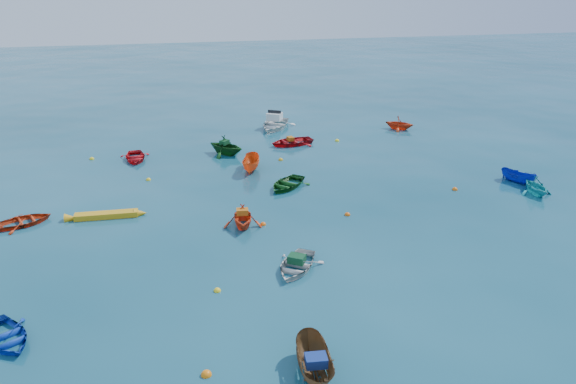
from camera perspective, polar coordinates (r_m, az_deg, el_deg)
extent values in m
plane|color=#0A3C4D|center=(29.33, 2.03, -4.32)|extent=(160.00, 160.00, 0.00)
imported|color=#0D35A7|center=(24.08, -26.69, -13.39)|extent=(3.29, 3.56, 0.60)
imported|color=beige|center=(26.13, 0.82, -7.85)|extent=(3.42, 3.68, 0.62)
imported|color=brown|center=(20.19, 2.75, -18.17)|extent=(1.39, 3.15, 1.19)
imported|color=red|center=(30.36, -4.61, -3.43)|extent=(2.37, 2.67, 1.30)
imported|color=#114A15|center=(35.43, -0.13, 0.50)|extent=(3.79, 3.85, 0.65)
imported|color=#1CA8AE|center=(37.64, 23.78, -0.14)|extent=(2.07, 2.37, 1.20)
imported|color=red|center=(33.61, -25.18, -2.98)|extent=(3.39, 2.96, 0.59)
imported|color=#F25616|center=(38.42, -3.73, 2.20)|extent=(1.82, 3.10, 1.13)
imported|color=#0F4313|center=(41.94, -6.31, 3.84)|extent=(3.79, 3.77, 1.51)
imported|color=#B50F14|center=(43.99, 0.37, 4.85)|extent=(3.83, 3.10, 0.70)
imported|color=#0D1FA3|center=(39.15, 22.26, 0.92)|extent=(1.92, 2.50, 0.92)
imported|color=red|center=(41.91, -15.25, 3.17)|extent=(2.31, 3.08, 0.61)
imported|color=red|center=(49.13, 11.19, 6.28)|extent=(3.13, 3.06, 1.25)
imported|color=silver|center=(48.60, -1.37, 6.52)|extent=(4.66, 5.11, 1.47)
cube|color=#114625|center=(25.97, 0.90, -6.81)|extent=(0.94, 0.89, 0.36)
cube|color=navy|center=(19.59, 2.87, -16.73)|extent=(0.77, 0.60, 0.35)
cube|color=#C76414|center=(30.07, -4.66, -2.01)|extent=(0.68, 0.54, 0.30)
cube|color=#11451F|center=(41.73, -6.47, 5.05)|extent=(0.80, 0.80, 0.31)
cube|color=#B86112|center=(43.80, 0.25, 5.45)|extent=(0.56, 0.66, 0.28)
sphere|color=orange|center=(20.40, -8.29, -17.93)|extent=(0.38, 0.38, 0.38)
sphere|color=yellow|center=(24.71, -7.20, -9.96)|extent=(0.32, 0.32, 0.32)
sphere|color=#EA5E0C|center=(31.68, 6.05, -2.35)|extent=(0.33, 0.33, 0.33)
sphere|color=yellow|center=(37.72, -13.99, 1.19)|extent=(0.32, 0.32, 0.32)
sphere|color=orange|center=(30.39, -2.54, -3.35)|extent=(0.32, 0.32, 0.32)
sphere|color=gold|center=(40.40, -0.75, 3.26)|extent=(0.35, 0.35, 0.35)
sphere|color=#E05F0C|center=(36.54, 16.58, 0.22)|extent=(0.35, 0.35, 0.35)
sphere|color=yellow|center=(42.98, -19.31, 3.16)|extent=(0.34, 0.34, 0.34)
sphere|color=orange|center=(45.22, 1.75, 5.32)|extent=(0.37, 0.37, 0.37)
sphere|color=yellow|center=(45.05, 5.01, 5.18)|extent=(0.34, 0.34, 0.34)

